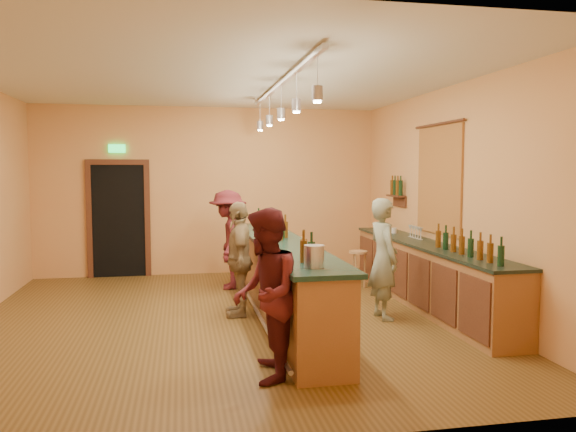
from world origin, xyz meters
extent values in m
plane|color=brown|center=(0.00, 0.00, 0.00)|extent=(7.00, 7.00, 0.00)
cube|color=silver|center=(0.00, 0.00, 3.20)|extent=(6.50, 7.00, 0.02)
cube|color=#E39655|center=(0.00, 3.50, 1.60)|extent=(6.50, 0.02, 3.20)
cube|color=#E39655|center=(0.00, -3.50, 1.60)|extent=(6.50, 0.02, 3.20)
cube|color=#E39655|center=(3.25, 0.00, 1.60)|extent=(0.02, 7.00, 3.20)
cube|color=black|center=(-1.70, 3.48, 1.05)|extent=(0.95, 0.06, 2.10)
cube|color=#432214|center=(-2.22, 3.46, 1.05)|extent=(0.10, 0.08, 2.10)
cube|color=#432214|center=(-1.18, 3.46, 1.05)|extent=(0.10, 0.08, 2.10)
cube|color=#432214|center=(-1.70, 3.46, 2.15)|extent=(1.15, 0.08, 0.10)
cube|color=#19E54C|center=(-1.70, 3.45, 2.40)|extent=(0.30, 0.04, 0.15)
cube|color=maroon|center=(3.23, 0.40, 1.85)|extent=(0.03, 1.40, 1.60)
cube|color=#432214|center=(3.16, 1.90, 1.55)|extent=(0.16, 0.55, 0.03)
cube|color=#432214|center=(3.23, 1.90, 1.45)|extent=(0.03, 0.55, 0.18)
cube|color=olive|center=(2.97, 0.20, 0.45)|extent=(0.55, 4.50, 0.90)
cube|color=black|center=(2.97, 0.20, 0.92)|extent=(0.60, 4.55, 0.04)
cylinder|color=silver|center=(2.97, 1.50, 0.99)|extent=(0.09, 0.09, 0.09)
cube|color=silver|center=(2.94, 2.00, 0.95)|extent=(0.22, 0.30, 0.01)
cube|color=olive|center=(0.77, 0.00, 0.50)|extent=(0.60, 5.00, 1.00)
cube|color=#14322A|center=(0.77, 0.00, 1.02)|extent=(0.70, 5.10, 0.05)
cylinder|color=silver|center=(0.41, 0.00, 0.15)|extent=(0.05, 5.00, 0.05)
cylinder|color=silver|center=(0.72, -2.10, 1.16)|extent=(0.20, 0.20, 0.22)
cylinder|color=silver|center=(0.72, 1.20, 1.16)|extent=(0.20, 0.20, 0.22)
cube|color=silver|center=(0.77, 0.00, 3.14)|extent=(0.06, 4.60, 0.05)
cylinder|color=silver|center=(0.77, -2.00, 2.95)|extent=(0.01, 0.01, 0.35)
cylinder|color=#A5A5AD|center=(0.77, -2.00, 2.75)|extent=(0.11, 0.11, 0.14)
cylinder|color=#FFEABF|center=(0.77, -2.00, 2.67)|extent=(0.08, 0.08, 0.02)
cylinder|color=silver|center=(0.77, -1.00, 2.95)|extent=(0.01, 0.01, 0.35)
cylinder|color=#A5A5AD|center=(0.77, -1.00, 2.75)|extent=(0.11, 0.11, 0.14)
cylinder|color=#FFEABF|center=(0.77, -1.00, 2.67)|extent=(0.08, 0.08, 0.02)
cylinder|color=silver|center=(0.77, 0.00, 2.95)|extent=(0.01, 0.01, 0.35)
cylinder|color=#A5A5AD|center=(0.77, 0.00, 2.75)|extent=(0.11, 0.11, 0.14)
cylinder|color=#FFEABF|center=(0.77, 0.00, 2.67)|extent=(0.08, 0.08, 0.02)
cylinder|color=silver|center=(0.77, 1.00, 2.95)|extent=(0.01, 0.01, 0.35)
cylinder|color=#A5A5AD|center=(0.77, 1.00, 2.75)|extent=(0.11, 0.11, 0.14)
cylinder|color=#FFEABF|center=(0.77, 1.00, 2.67)|extent=(0.08, 0.08, 0.02)
cylinder|color=silver|center=(0.77, 2.00, 2.95)|extent=(0.01, 0.01, 0.35)
cylinder|color=#A5A5AD|center=(0.77, 2.00, 2.75)|extent=(0.11, 0.11, 0.14)
cylinder|color=#FFEABF|center=(0.77, 2.00, 2.67)|extent=(0.08, 0.08, 0.02)
imported|color=gray|center=(2.11, -0.31, 0.81)|extent=(0.44, 0.62, 1.63)
imported|color=#59191E|center=(0.22, -2.20, 0.82)|extent=(0.75, 0.89, 1.65)
imported|color=#997A51|center=(0.22, 0.21, 0.79)|extent=(0.45, 0.95, 1.58)
imported|color=#59191E|center=(0.22, 2.03, 0.84)|extent=(0.71, 1.13, 1.67)
cylinder|color=#AC704D|center=(2.38, 1.60, 0.62)|extent=(0.31, 0.31, 0.04)
cylinder|color=#AC704D|center=(2.50, 1.60, 0.30)|extent=(0.04, 0.04, 0.61)
cylinder|color=#AC704D|center=(2.32, 1.70, 0.30)|extent=(0.04, 0.04, 0.61)
cylinder|color=#AC704D|center=(2.32, 1.49, 0.30)|extent=(0.04, 0.04, 0.61)
camera|label=1|loc=(-0.55, -7.39, 2.00)|focal=35.00mm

